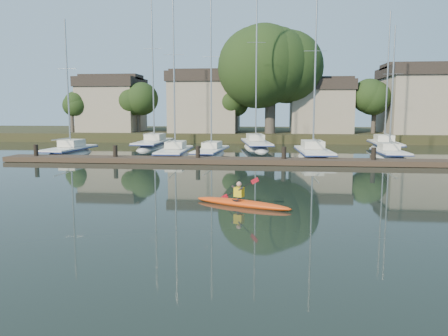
# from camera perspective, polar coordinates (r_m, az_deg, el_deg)

# --- Properties ---
(ground) EXTENTS (160.00, 160.00, 0.00)m
(ground) POSITION_cam_1_polar(r_m,az_deg,el_deg) (16.70, -1.15, -5.25)
(ground) COLOR black
(ground) RESTS_ON ground
(kayak) EXTENTS (4.00, 2.20, 1.32)m
(kayak) POSITION_cam_1_polar(r_m,az_deg,el_deg) (17.06, 2.31, -4.43)
(kayak) COLOR #D14C10
(kayak) RESTS_ON ground
(dock) EXTENTS (34.00, 2.00, 1.80)m
(dock) POSITION_cam_1_polar(r_m,az_deg,el_deg) (30.43, 2.15, 0.97)
(dock) COLOR #3F2D24
(dock) RESTS_ON ground
(sailboat_0) EXTENTS (2.48, 7.85, 12.33)m
(sailboat_0) POSITION_cam_1_polar(r_m,az_deg,el_deg) (38.53, -19.50, 1.33)
(sailboat_0) COLOR white
(sailboat_0) RESTS_ON ground
(sailboat_1) EXTENTS (2.39, 8.55, 13.87)m
(sailboat_1) POSITION_cam_1_polar(r_m,az_deg,el_deg) (35.33, -6.45, 1.21)
(sailboat_1) COLOR white
(sailboat_1) RESTS_ON ground
(sailboat_2) EXTENTS (2.60, 8.39, 13.68)m
(sailboat_2) POSITION_cam_1_polar(r_m,az_deg,el_deg) (35.90, -1.73, 1.38)
(sailboat_2) COLOR white
(sailboat_2) RESTS_ON ground
(sailboat_3) EXTENTS (2.78, 8.92, 14.21)m
(sailboat_3) POSITION_cam_1_polar(r_m,az_deg,el_deg) (34.75, 11.57, 0.96)
(sailboat_3) COLOR white
(sailboat_3) RESTS_ON ground
(sailboat_4) EXTENTS (2.00, 6.63, 11.26)m
(sailboat_4) POSITION_cam_1_polar(r_m,az_deg,el_deg) (36.40, 20.79, 0.96)
(sailboat_4) COLOR white
(sailboat_4) RESTS_ON ground
(sailboat_5) EXTENTS (2.34, 10.02, 16.59)m
(sailboat_5) POSITION_cam_1_polar(r_m,az_deg,el_deg) (44.22, -9.15, 2.42)
(sailboat_5) COLOR white
(sailboat_5) RESTS_ON ground
(sailboat_6) EXTENTS (3.89, 11.17, 17.42)m
(sailboat_6) POSITION_cam_1_polar(r_m,az_deg,el_deg) (43.24, 4.19, 2.38)
(sailboat_6) COLOR white
(sailboat_6) RESTS_ON ground
(sailboat_7) EXTENTS (2.85, 8.97, 14.27)m
(sailboat_7) POSITION_cam_1_polar(r_m,az_deg,el_deg) (44.70, 20.22, 2.09)
(sailboat_7) COLOR white
(sailboat_7) RESTS_ON ground
(shore) EXTENTS (90.00, 25.25, 12.75)m
(shore) POSITION_cam_1_polar(r_m,az_deg,el_deg) (56.45, 5.66, 7.07)
(shore) COLOR #2A2F17
(shore) RESTS_ON ground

